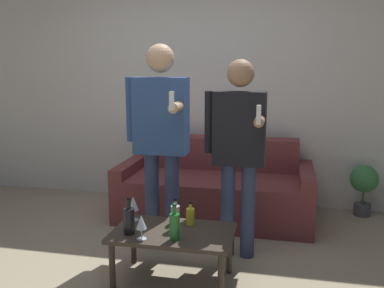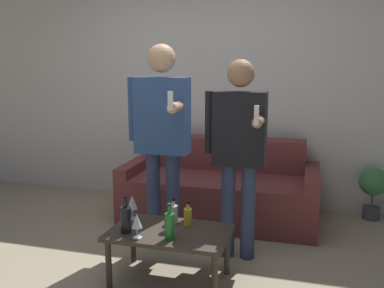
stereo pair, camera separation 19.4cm
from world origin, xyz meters
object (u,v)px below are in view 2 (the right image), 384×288
at_px(couch, 221,189).
at_px(person_standing_right, 239,144).
at_px(bottle_orange, 126,219).
at_px(coffee_table, 170,237).
at_px(person_standing_left, 162,131).

bearing_deg(couch, person_standing_right, -70.08).
relative_size(couch, bottle_orange, 7.55).
bearing_deg(bottle_orange, coffee_table, 21.40).
bearing_deg(person_standing_left, coffee_table, -65.76).
distance_m(coffee_table, person_standing_right, 0.90).
distance_m(couch, person_standing_right, 1.15).
relative_size(person_standing_left, person_standing_right, 1.08).
relative_size(couch, person_standing_right, 1.21).
height_order(couch, coffee_table, couch).
bearing_deg(person_standing_left, couch, 68.96).
bearing_deg(coffee_table, bottle_orange, -158.60).
bearing_deg(couch, coffee_table, -93.36).
relative_size(bottle_orange, person_standing_left, 0.15).
distance_m(couch, coffee_table, 1.42).
distance_m(coffee_table, person_standing_left, 0.91).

